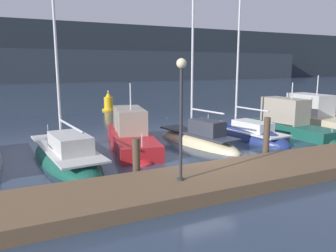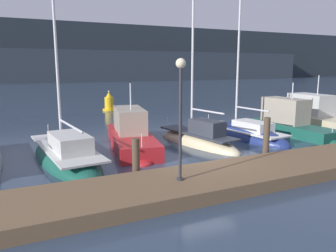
{
  "view_description": "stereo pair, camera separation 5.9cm",
  "coord_description": "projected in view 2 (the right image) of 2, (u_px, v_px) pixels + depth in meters",
  "views": [
    {
      "loc": [
        -6.91,
        -11.55,
        4.17
      ],
      "look_at": [
        0.0,
        3.12,
        1.2
      ],
      "focal_mm": 35.0,
      "sensor_mm": 36.0,
      "label": 1
    },
    {
      "loc": [
        -6.86,
        -11.57,
        4.17
      ],
      "look_at": [
        0.0,
        3.12,
        1.2
      ],
      "focal_mm": 35.0,
      "sensor_mm": 36.0,
      "label": 2
    }
  ],
  "objects": [
    {
      "name": "mooring_pile_2",
      "position": [
        136.0,
        160.0,
        11.95
      ],
      "size": [
        0.28,
        0.28,
        1.6
      ],
      "primitive_type": "cylinder",
      "color": "#4C3D2D",
      "rests_on": "ground"
    },
    {
      "name": "channel_buoy",
      "position": [
        109.0,
        103.0,
        31.15
      ],
      "size": [
        1.26,
        1.26,
        1.91
      ],
      "color": "gold",
      "rests_on": "ground"
    },
    {
      "name": "dock_lamppost",
      "position": [
        181.0,
        100.0,
        10.4
      ],
      "size": [
        0.32,
        0.32,
        3.97
      ],
      "color": "#2D2D33",
      "rests_on": "dock"
    },
    {
      "name": "sailboat_berth_7",
      "position": [
        242.0,
        136.0,
        19.55
      ],
      "size": [
        2.81,
        7.12,
        8.84
      ],
      "color": "navy",
      "rests_on": "ground"
    },
    {
      "name": "sailboat_berth_6",
      "position": [
        198.0,
        141.0,
        17.7
      ],
      "size": [
        2.7,
        6.27,
        10.0
      ],
      "color": "beige",
      "rests_on": "ground"
    },
    {
      "name": "hillside_backdrop",
      "position": [
        45.0,
        54.0,
        92.23
      ],
      "size": [
        240.0,
        23.0,
        16.15
      ],
      "color": "#232B33",
      "rests_on": "ground"
    },
    {
      "name": "motorboat_berth_9",
      "position": [
        315.0,
        121.0,
        22.62
      ],
      "size": [
        2.79,
        7.05,
        4.06
      ],
      "color": "beige",
      "rests_on": "ground"
    },
    {
      "name": "motorboat_berth_8",
      "position": [
        290.0,
        128.0,
        20.46
      ],
      "size": [
        2.11,
        6.75,
        3.75
      ],
      "color": "#195647",
      "rests_on": "ground"
    },
    {
      "name": "motorboat_berth_5",
      "position": [
        131.0,
        140.0,
        17.13
      ],
      "size": [
        3.34,
        7.36,
        3.84
      ],
      "color": "red",
      "rests_on": "ground"
    },
    {
      "name": "ground_plane",
      "position": [
        199.0,
        166.0,
        13.92
      ],
      "size": [
        400.0,
        400.0,
        0.0
      ],
      "primitive_type": "plane",
      "color": "#2D3D51"
    },
    {
      "name": "dock",
      "position": [
        231.0,
        177.0,
        11.85
      ],
      "size": [
        39.1,
        2.8,
        0.45
      ],
      "primitive_type": "cube",
      "color": "brown",
      "rests_on": "ground"
    },
    {
      "name": "mooring_pile_3",
      "position": [
        266.0,
        139.0,
        14.45
      ],
      "size": [
        0.28,
        0.28,
        1.97
      ],
      "primitive_type": "cylinder",
      "color": "#4C3D2D",
      "rests_on": "ground"
    },
    {
      "name": "sailboat_berth_4",
      "position": [
        66.0,
        158.0,
        14.66
      ],
      "size": [
        3.04,
        7.84,
        10.26
      ],
      "color": "#195647",
      "rests_on": "ground"
    }
  ]
}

